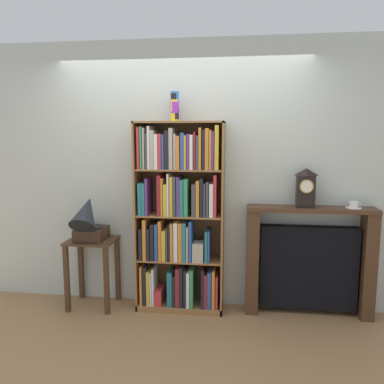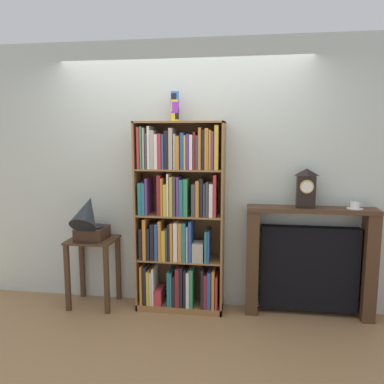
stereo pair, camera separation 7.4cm
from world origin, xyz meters
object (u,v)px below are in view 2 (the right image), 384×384
object	(u,v)px
bookshelf	(179,220)
teacup_with_saucer	(355,206)
cup_stack	(175,107)
mantel_clock	(306,188)
fireplace_mantel	(309,263)
side_table_left	(93,258)
gramophone	(89,219)

from	to	relation	value
bookshelf	teacup_with_saucer	world-z (taller)	bookshelf
cup_stack	mantel_clock	xyz separation A→B (m)	(1.25, 0.00, -0.76)
bookshelf	fireplace_mantel	xyz separation A→B (m)	(1.28, 0.06, -0.40)
side_table_left	teacup_with_saucer	distance (m)	2.62
side_table_left	mantel_clock	xyz separation A→B (m)	(2.10, 0.08, 0.76)
bookshelf	side_table_left	xyz separation A→B (m)	(-0.89, -0.05, -0.43)
bookshelf	side_table_left	distance (m)	0.99
bookshelf	gramophone	size ratio (longest dim) A/B	3.67
teacup_with_saucer	gramophone	bearing A→B (deg)	-176.41
fireplace_mantel	mantel_clock	xyz separation A→B (m)	(-0.06, -0.02, 0.74)
cup_stack	gramophone	xyz separation A→B (m)	(-0.85, -0.16, -1.09)
cup_stack	gramophone	size ratio (longest dim) A/B	0.55
fireplace_mantel	mantel_clock	size ratio (longest dim) A/B	3.27
cup_stack	side_table_left	size ratio (longest dim) A/B	0.40
teacup_with_saucer	fireplace_mantel	bearing A→B (deg)	176.91
bookshelf	teacup_with_saucer	bearing A→B (deg)	1.31
gramophone	fireplace_mantel	bearing A→B (deg)	4.77
bookshelf	teacup_with_saucer	size ratio (longest dim) A/B	12.70
cup_stack	teacup_with_saucer	world-z (taller)	cup_stack
cup_stack	fireplace_mantel	distance (m)	1.99
cup_stack	gramophone	bearing A→B (deg)	-169.66
teacup_with_saucer	mantel_clock	bearing A→B (deg)	-179.69
bookshelf	fireplace_mantel	world-z (taller)	bookshelf
bookshelf	gramophone	bearing A→B (deg)	-172.19
mantel_clock	side_table_left	bearing A→B (deg)	-177.74
gramophone	cup_stack	bearing A→B (deg)	10.34
side_table_left	fireplace_mantel	xyz separation A→B (m)	(2.17, 0.11, 0.03)
cup_stack	gramophone	world-z (taller)	cup_stack
fireplace_mantel	teacup_with_saucer	distance (m)	0.69
cup_stack	fireplace_mantel	bearing A→B (deg)	1.11
gramophone	mantel_clock	xyz separation A→B (m)	(2.10, 0.16, 0.33)
gramophone	mantel_clock	distance (m)	2.13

